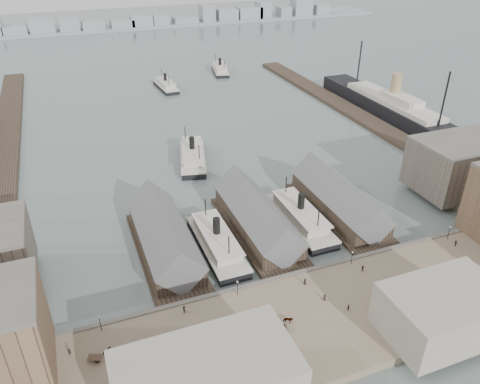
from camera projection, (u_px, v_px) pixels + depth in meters
name	position (u px, v px, depth m)	size (l,w,h in m)	color
ground	(283.00, 268.00, 117.17)	(900.00, 900.00, 0.00)	#546160
quay	(324.00, 319.00, 100.47)	(180.00, 30.00, 2.00)	#776650
seawall	(293.00, 277.00, 112.38)	(180.00, 1.20, 2.30)	#59544C
west_wharf	(5.00, 151.00, 176.38)	(10.00, 220.00, 1.60)	#2D231C
east_wharf	(351.00, 111.00, 214.21)	(10.00, 180.00, 1.60)	#2D231C
ferry_shed_west	(164.00, 238.00, 120.36)	(14.00, 42.00, 12.60)	#2D231C
ferry_shed_center	(257.00, 218.00, 128.54)	(14.00, 42.00, 12.60)	#2D231C
ferry_shed_east	(339.00, 201.00, 136.72)	(14.00, 42.00, 12.60)	#2D231C
warehouse_east_back	(460.00, 165.00, 146.01)	(28.00, 20.00, 15.00)	#60564C
street_bldg_center	(444.00, 312.00, 94.07)	(24.00, 16.00, 10.00)	gray
lamp_post_far_w	(100.00, 321.00, 95.01)	(0.44, 0.44, 3.92)	black
lamp_post_near_w	(237.00, 285.00, 104.45)	(0.44, 0.44, 3.92)	black
lamp_post_near_e	(352.00, 256.00, 113.88)	(0.44, 0.44, 3.92)	black
lamp_post_far_e	(449.00, 230.00, 123.32)	(0.44, 0.44, 3.92)	black
far_shore	(104.00, 25.00, 385.25)	(500.00, 40.00, 15.72)	gray
ferry_docked_west	(217.00, 242.00, 122.61)	(8.71, 29.03, 10.37)	black
ferry_docked_east	(300.00, 217.00, 133.11)	(8.96, 29.87, 10.67)	black
ferry_open_near	(193.00, 156.00, 168.82)	(15.39, 29.94, 10.25)	black
ferry_open_mid	(166.00, 85.00, 245.17)	(9.03, 24.86, 8.71)	black
ferry_open_far	(220.00, 69.00, 272.37)	(12.21, 26.03, 8.94)	black
ocean_steamer	(392.00, 108.00, 208.10)	(13.30, 97.19, 19.44)	black
horse_cart_left	(103.00, 353.00, 90.28)	(4.76, 3.04, 1.53)	black
horse_cart_center	(286.00, 322.00, 97.24)	(4.89, 3.34, 1.68)	black
horse_cart_right	(407.00, 297.00, 104.04)	(4.74, 3.38, 1.53)	black
pedestrian_0	(69.00, 352.00, 90.54)	(0.60, 0.44, 1.65)	black
pedestrian_1	(166.00, 351.00, 90.57)	(0.80, 0.62, 1.64)	black
pedestrian_2	(184.00, 309.00, 100.45)	(1.12, 0.65, 1.74)	black
pedestrian_3	(284.00, 327.00, 95.92)	(1.05, 0.44, 1.79)	black
pedestrian_4	(325.00, 297.00, 103.84)	(0.77, 0.50, 1.58)	black
pedestrian_5	(348.00, 307.00, 101.04)	(0.61, 0.45, 1.68)	black
pedestrian_6	(363.00, 268.00, 112.67)	(0.79, 0.62, 1.63)	black
pedestrian_7	(442.00, 298.00, 103.68)	(1.04, 0.60, 1.61)	black
pedestrian_8	(456.00, 243.00, 121.48)	(1.02, 0.42, 1.74)	black
pedestrian_10	(208.00, 357.00, 89.37)	(0.92, 0.38, 1.56)	black
pedestrian_11	(305.00, 281.00, 108.44)	(0.81, 0.52, 1.65)	black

